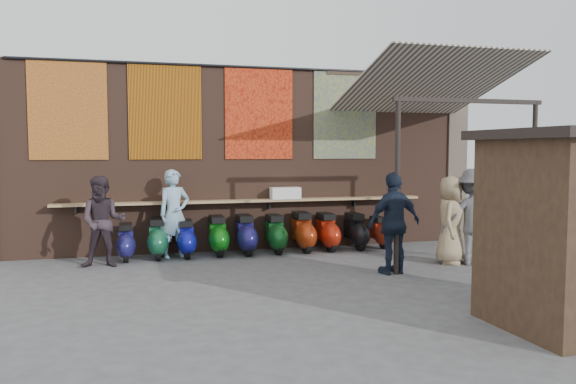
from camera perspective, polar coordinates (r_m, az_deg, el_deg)
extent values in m
plane|color=#474749|center=(10.07, -1.55, -8.31)|extent=(70.00, 70.00, 0.00)
cube|color=brown|center=(12.47, -4.50, 3.37)|extent=(10.00, 0.40, 4.00)
cube|color=#4C4238|center=(14.38, 16.36, 3.33)|extent=(0.50, 0.50, 4.00)
cube|color=#9E7A51|center=(12.16, -4.15, -0.90)|extent=(8.00, 0.32, 0.05)
cube|color=white|center=(12.31, -0.27, -0.11)|extent=(0.65, 0.29, 0.26)
cube|color=maroon|center=(12.13, -21.44, 7.79)|extent=(1.50, 0.02, 2.00)
cube|color=orange|center=(12.08, -12.36, 8.00)|extent=(1.50, 0.02, 2.00)
cube|color=#D3431A|center=(12.34, -2.95, 8.01)|extent=(1.50, 0.02, 2.00)
cube|color=navy|center=(12.92, 5.83, 7.83)|extent=(1.50, 0.02, 2.00)
cylinder|color=black|center=(12.38, -4.35, 12.56)|extent=(9.50, 0.06, 0.06)
imported|color=#87ACC4|center=(11.65, -11.48, -2.18)|extent=(0.77, 0.63, 1.81)
imported|color=#31262D|center=(11.05, -18.30, -2.88)|extent=(0.91, 0.74, 1.72)
imported|color=#151E30|center=(10.11, 10.74, -3.13)|extent=(1.12, 0.62, 1.81)
imported|color=#5D5C61|center=(11.33, 18.25, -2.40)|extent=(1.33, 0.97, 1.84)
imported|color=tan|center=(11.29, 16.20, -2.73)|extent=(0.95, 0.99, 1.70)
cube|color=gold|center=(8.45, 24.15, 0.45)|extent=(1.20, 0.08, 0.50)
cube|color=#473321|center=(8.54, 23.98, -5.17)|extent=(1.78, 0.17, 0.06)
cube|color=beige|center=(12.04, 14.05, 10.61)|extent=(3.20, 3.28, 0.97)
cube|color=#33261C|center=(13.49, 10.72, 11.68)|extent=(3.30, 0.08, 0.12)
cube|color=black|center=(10.71, 17.96, 8.81)|extent=(3.00, 0.08, 0.08)
cylinder|color=black|center=(10.01, 11.03, 0.50)|extent=(0.09, 0.09, 3.10)
cylinder|color=black|center=(11.52, 23.63, 0.71)|extent=(0.09, 0.09, 3.10)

